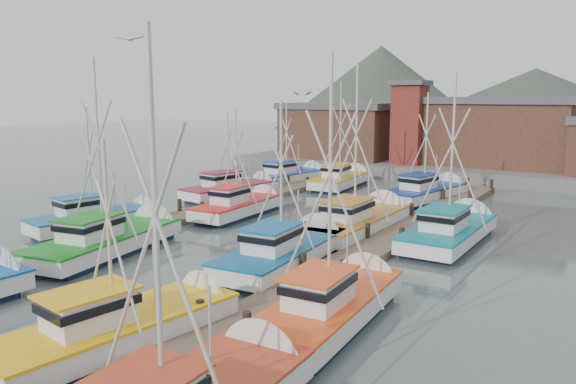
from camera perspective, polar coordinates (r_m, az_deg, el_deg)
The scene contains 22 objects.
ground at distance 30.54m, azimuth -6.29°, elevation -5.83°, with size 260.00×260.00×0.00m, color #4A5857.
dock_left at distance 37.92m, azimuth -10.81°, elevation -2.55°, with size 2.30×46.00×1.50m.
dock_right at distance 30.39m, azimuth 9.03°, elevation -5.56°, with size 2.30×46.00×1.50m.
quay at distance 63.20m, azimuth 15.01°, elevation 2.51°, with size 44.00×16.00×1.20m, color gray.
shed_left at distance 65.12m, azimuth 5.30°, elevation 6.31°, with size 12.72×8.48×6.20m.
shed_center at distance 61.35m, azimuth 20.56°, elevation 5.86°, with size 14.84×9.54×6.90m.
lookout_tower at distance 59.64m, azimuth 12.22°, elevation 6.99°, with size 3.60×3.60×8.50m.
distant_hills at distance 149.10m, azimuth 20.15°, elevation 5.98°, with size 175.00×140.00×42.00m.
boat_1 at distance 19.75m, azimuth -15.55°, elevation -12.89°, with size 3.99×9.06×7.61m.
boat_4 at distance 31.19m, azimuth -17.28°, elevation -4.58°, with size 4.70×10.34×10.94m.
boat_5 at distance 27.64m, azimuth 0.06°, elevation -5.97°, with size 3.66×9.70×8.79m.
boat_6 at distance 36.67m, azimuth -18.32°, elevation -2.54°, with size 4.13×8.80×8.19m.
boat_7 at distance 21.02m, azimuth 4.93°, elevation -11.12°, with size 4.12×8.90×10.36m.
boat_8 at distance 38.89m, azimuth -4.66°, elevation -1.40°, with size 3.25×8.64×8.02m.
boat_9 at distance 34.45m, azimuth 7.35°, elevation -2.88°, with size 4.42×10.31×10.99m.
boat_10 at distance 45.95m, azimuth -5.39°, elevation 0.31°, with size 4.22×9.39×7.73m.
boat_11 at distance 33.01m, azimuth 16.36°, elevation -3.76°, with size 4.20×9.80×10.32m.
boat_12 at distance 51.28m, azimuth 5.57°, elevation 1.29°, with size 4.05×9.38×10.22m.
boat_13 at distance 45.75m, azimuth 14.11°, elevation 0.02°, with size 4.61×9.77×9.27m.
boat_14 at distance 53.25m, azimuth 0.36°, elevation 1.64°, with size 4.15×9.57×8.37m.
gull_near at distance 26.23m, azimuth -15.70°, elevation 14.70°, with size 1.51×0.66×0.24m.
gull_far at distance 31.61m, azimuth 1.46°, elevation 9.95°, with size 1.46×0.64×0.24m.
Camera 1 is at (18.38, -22.99, 8.15)m, focal length 35.00 mm.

